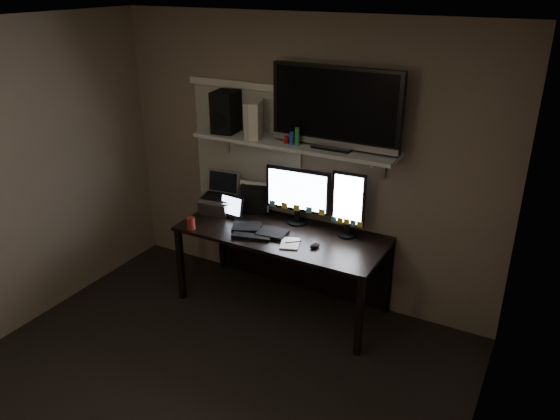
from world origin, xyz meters
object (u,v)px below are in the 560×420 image
Objects in this scene: mouse at (315,246)px; tablet at (232,207)px; monitor_portrait at (348,205)px; tv at (336,108)px; desk at (288,245)px; cup at (191,223)px; game_console at (256,119)px; keyboard at (259,230)px; laptop at (217,194)px; monitor_landscape at (298,196)px; speaker at (226,112)px.

tablet reaches higher than mouse.
monitor_portrait is 0.53× the size of tv.
tablet reaches higher than desk.
game_console is (0.37, 0.51, 0.85)m from cup.
game_console is at bearing 53.84° from cup.
desk is 0.33m from keyboard.
tablet is 0.81× the size of game_console.
monitor_portrait is 1.57× the size of laptop.
mouse is at bearing -33.39° from desk.
monitor_portrait is at bearing 13.09° from tablet.
desk is at bearing 35.75° from keyboard.
cup is at bearing -95.82° from laptop.
monitor_portrait is at bearing 9.15° from desk.
cup is (0.00, -0.41, -0.13)m from laptop.
tv reaches higher than cup.
monitor_landscape is 5.48× the size of cup.
monitor_portrait is 1.12× the size of keyboard.
game_console is (-0.72, 0.32, 0.89)m from mouse.
keyboard is at bearing 22.71° from cup.
tv is at bearing -0.20° from laptop.
tablet is at bearing 63.39° from cup.
tv is at bearing 14.92° from tablet.
mouse is at bearing -18.23° from keyboard.
monitor_landscape is (0.03, 0.12, 0.44)m from desk.
mouse is 0.27× the size of laptop.
monitor_landscape is 1.16× the size of keyboard.
monitor_landscape is at bearing 43.86° from keyboard.
laptop is at bearing -173.98° from mouse.
laptop reaches higher than cup.
monitor_portrait is at bearing 8.55° from keyboard.
monitor_portrait is 1.08m from tablet.
keyboard is (-0.20, -0.32, -0.24)m from monitor_landscape.
cup is 1.02m from speaker.
monitor_landscape is 0.45m from keyboard.
monitor_portrait is at bearing -7.94° from monitor_landscape.
desk is at bearing 12.07° from tablet.
monitor_portrait is 1.58× the size of speaker.
desk is at bearing -4.30° from laptop.
laptop reaches higher than tablet.
speaker is at bearing 158.82° from game_console.
monitor_portrait is 0.79m from keyboard.
keyboard is 0.55m from mouse.
desk is 5.83× the size of game_console.
speaker is at bearing 135.19° from tablet.
keyboard is 0.61m from laptop.
monitor_portrait is at bearing -2.18° from tv.
tv is (1.09, 0.53, 1.02)m from cup.
laptop is 1.42m from tv.
monitor_portrait reaches higher than cup.
tv is at bearing 25.89° from cup.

